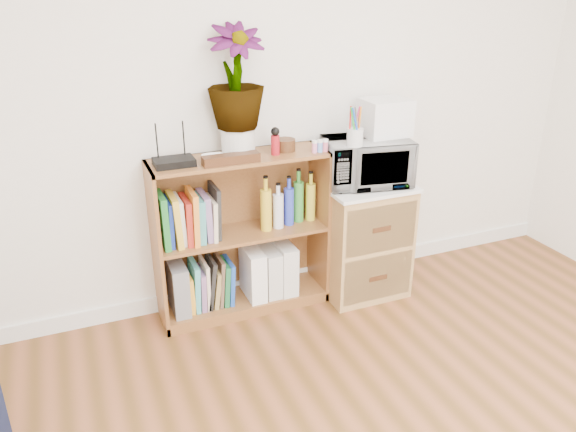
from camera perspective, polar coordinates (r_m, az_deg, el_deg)
skirting_board at (r=3.67m, az=0.06°, el=-6.24°), size 4.00×0.02×0.10m
bookshelf at (r=3.25m, az=-4.70°, el=-1.98°), size 1.00×0.30×0.95m
wicker_unit at (r=3.52m, az=7.44°, el=-2.31°), size 0.50×0.45×0.70m
microwave at (r=3.33m, az=7.97°, el=5.50°), size 0.54×0.41×0.27m
pen_cup at (r=3.13m, az=6.82°, el=7.96°), size 0.09×0.09×0.10m
small_appliance at (r=3.37m, az=9.81°, el=9.86°), size 0.27×0.22×0.21m
router at (r=2.98m, az=-11.50°, el=5.40°), size 0.21×0.14×0.04m
white_bowl at (r=3.01m, az=-7.53°, el=5.82°), size 0.13×0.13×0.03m
plant_pot at (r=3.08m, az=-5.08°, el=7.52°), size 0.18×0.18×0.16m
potted_plant at (r=3.00m, az=-5.32°, el=13.89°), size 0.30×0.30×0.54m
trinket_box at (r=2.96m, az=-5.80°, el=5.78°), size 0.30×0.08×0.05m
kokeshi_doll at (r=3.09m, az=-1.30°, el=7.22°), size 0.05×0.05×0.11m
wooden_bowl at (r=3.17m, az=-0.28°, el=7.24°), size 0.11×0.11×0.07m
paint_jars at (r=3.15m, az=3.26°, el=6.97°), size 0.11×0.04×0.05m
file_box at (r=3.29m, az=-11.11°, el=-7.09°), size 0.09×0.24×0.30m
magazine_holder_left at (r=3.37m, az=-3.59°, el=-5.77°), size 0.10×0.25×0.31m
magazine_holder_mid at (r=3.41m, az=-1.92°, el=-5.58°), size 0.09×0.23×0.29m
magazine_holder_right at (r=3.43m, az=-0.42°, el=-5.14°), size 0.10×0.25×0.31m
cookbooks at (r=3.12m, az=-10.06°, el=-0.19°), size 0.33×0.20×0.30m
liquor_bottles at (r=3.29m, az=0.49°, el=1.63°), size 0.43×0.07×0.32m
lower_books at (r=3.33m, az=-8.08°, el=-6.85°), size 0.28×0.19×0.30m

